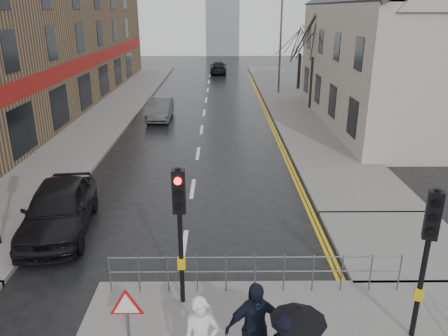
{
  "coord_description": "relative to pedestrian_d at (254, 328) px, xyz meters",
  "views": [
    {
      "loc": [
        1.11,
        -8.53,
        6.72
      ],
      "look_at": [
        1.23,
        5.2,
        1.71
      ],
      "focal_mm": 35.0,
      "sensor_mm": 36.0,
      "label": 1
    }
  ],
  "objects": [
    {
      "name": "traffic_signal_near_right",
      "position": [
        3.47,
        0.88,
        1.36
      ],
      "size": [
        0.34,
        0.33,
        3.4
      ],
      "color": "black",
      "rests_on": "near_pavement"
    },
    {
      "name": "pedestrian_d",
      "position": [
        0.0,
        0.0,
        0.0
      ],
      "size": [
        1.21,
        0.74,
        1.92
      ],
      "primitive_type": "imported",
      "rotation": [
        0.0,
        0.0,
        0.26
      ],
      "color": "black",
      "rests_on": "near_pavement"
    },
    {
      "name": "pavement_bridge_right",
      "position": [
        4.77,
        4.88,
        -1.03
      ],
      "size": [
        4.0,
        4.2,
        0.14
      ],
      "primitive_type": "cube",
      "color": "#605E5B",
      "rests_on": "ground"
    },
    {
      "name": "warning_sign",
      "position": [
        -2.53,
        0.68,
        -0.06
      ],
      "size": [
        0.8,
        0.07,
        1.35
      ],
      "color": "#595B5E",
      "rests_on": "near_pavement"
    },
    {
      "name": "building_left_terrace",
      "position": [
        -13.73,
        23.88,
        3.9
      ],
      "size": [
        8.0,
        42.0,
        10.0
      ],
      "primitive_type": "cube",
      "color": "brown",
      "rests_on": "ground"
    },
    {
      "name": "left_pavement",
      "position": [
        -8.23,
        24.88,
        -1.03
      ],
      "size": [
        4.0,
        44.0,
        0.14
      ],
      "primitive_type": "cube",
      "color": "#605E5B",
      "rests_on": "ground"
    },
    {
      "name": "right_pavement",
      "position": [
        4.77,
        26.88,
        -1.03
      ],
      "size": [
        4.0,
        40.0,
        0.14
      ],
      "primitive_type": "cube",
      "color": "#605E5B",
      "rests_on": "ground"
    },
    {
      "name": "ground",
      "position": [
        -1.73,
        1.88,
        -1.1
      ],
      "size": [
        120.0,
        120.0,
        0.0
      ],
      "primitive_type": "plane",
      "color": "black",
      "rests_on": "ground"
    },
    {
      "name": "car_mid",
      "position": [
        -4.49,
        21.07,
        -0.44
      ],
      "size": [
        1.41,
        4.03,
        1.33
      ],
      "primitive_type": "imported",
      "rotation": [
        0.0,
        0.0,
        0.0
      ],
      "color": "#3D4041",
      "rests_on": "ground"
    },
    {
      "name": "street_lamp",
      "position": [
        4.09,
        29.88,
        3.6
      ],
      "size": [
        1.83,
        0.25,
        8.0
      ],
      "color": "#595B5E",
      "rests_on": "right_pavement"
    },
    {
      "name": "car_far",
      "position": [
        -0.81,
        42.49,
        -0.46
      ],
      "size": [
        1.8,
        4.43,
        1.29
      ],
      "primitive_type": "imported",
      "rotation": [
        0.0,
        0.0,
        3.14
      ],
      "color": "black",
      "rests_on": "ground"
    },
    {
      "name": "car_parked",
      "position": [
        -5.73,
        5.88,
        -0.29
      ],
      "size": [
        2.48,
        4.95,
        1.62
      ],
      "primitive_type": "imported",
      "rotation": [
        0.0,
        0.0,
        0.12
      ],
      "color": "black",
      "rests_on": "ground"
    },
    {
      "name": "guard_railing_front",
      "position": [
        0.22,
        2.48,
        -0.24
      ],
      "size": [
        7.14,
        0.04,
        1.0
      ],
      "color": "#595B5E",
      "rests_on": "near_pavement"
    },
    {
      "name": "traffic_signal_near_left",
      "position": [
        -1.53,
        2.08,
        1.36
      ],
      "size": [
        0.28,
        0.27,
        3.4
      ],
      "color": "black",
      "rests_on": "near_pavement"
    },
    {
      "name": "tree_far",
      "position": [
        6.27,
        31.88,
        3.32
      ],
      "size": [
        2.4,
        2.4,
        5.64
      ],
      "color": "black",
      "rests_on": "right_pavement"
    },
    {
      "name": "building_right_cream",
      "position": [
        10.27,
        19.88,
        3.68
      ],
      "size": [
        9.0,
        16.4,
        10.1
      ],
      "color": "#BDB3A4",
      "rests_on": "ground"
    },
    {
      "name": "tree_near",
      "position": [
        5.77,
        23.88,
        4.03
      ],
      "size": [
        2.4,
        2.4,
        6.58
      ],
      "color": "black",
      "rests_on": "right_pavement"
    }
  ]
}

